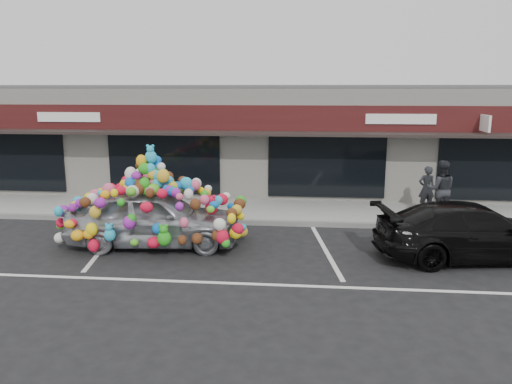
# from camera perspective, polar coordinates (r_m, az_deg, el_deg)

# --- Properties ---
(ground) EXTENTS (90.00, 90.00, 0.00)m
(ground) POSITION_cam_1_polar(r_m,az_deg,el_deg) (13.39, -4.15, -6.56)
(ground) COLOR black
(ground) RESTS_ON ground
(shop_building) EXTENTS (24.00, 7.20, 4.31)m
(shop_building) POSITION_cam_1_polar(r_m,az_deg,el_deg) (21.18, -0.41, 6.29)
(shop_building) COLOR silver
(shop_building) RESTS_ON ground
(sidewalk) EXTENTS (26.00, 3.00, 0.15)m
(sidewalk) POSITION_cam_1_polar(r_m,az_deg,el_deg) (17.17, -1.93, -2.12)
(sidewalk) COLOR gray
(sidewalk) RESTS_ON ground
(kerb) EXTENTS (26.00, 0.18, 0.16)m
(kerb) POSITION_cam_1_polar(r_m,az_deg,el_deg) (15.74, -2.64, -3.43)
(kerb) COLOR slate
(kerb) RESTS_ON ground
(parking_stripe_left) EXTENTS (0.73, 4.37, 0.01)m
(parking_stripe_left) POSITION_cam_1_polar(r_m,az_deg,el_deg) (14.44, -16.70, -5.65)
(parking_stripe_left) COLOR silver
(parking_stripe_left) RESTS_ON ground
(parking_stripe_mid) EXTENTS (0.73, 4.37, 0.01)m
(parking_stripe_mid) POSITION_cam_1_polar(r_m,az_deg,el_deg) (13.42, 7.95, -6.59)
(parking_stripe_mid) COLOR silver
(parking_stripe_mid) RESTS_ON ground
(lane_line) EXTENTS (14.00, 0.12, 0.01)m
(lane_line) POSITION_cam_1_polar(r_m,az_deg,el_deg) (11.06, 4.25, -10.61)
(lane_line) COLOR silver
(lane_line) RESTS_ON ground
(toy_car) EXTENTS (3.31, 5.03, 2.85)m
(toy_car) POSITION_cam_1_polar(r_m,az_deg,el_deg) (13.71, -11.60, -2.13)
(toy_car) COLOR gray
(toy_car) RESTS_ON ground
(black_sedan) EXTENTS (2.70, 5.09, 1.41)m
(black_sedan) POSITION_cam_1_polar(r_m,az_deg,el_deg) (13.60, 23.55, -4.17)
(black_sedan) COLOR black
(black_sedan) RESTS_ON ground
(pedestrian_a) EXTENTS (0.60, 0.43, 1.52)m
(pedestrian_a) POSITION_cam_1_polar(r_m,az_deg,el_deg) (17.60, 18.91, 0.37)
(pedestrian_a) COLOR black
(pedestrian_a) RESTS_ON sidewalk
(pedestrian_b) EXTENTS (0.94, 0.76, 1.85)m
(pedestrian_b) POSITION_cam_1_polar(r_m,az_deg,el_deg) (16.74, 20.34, 0.27)
(pedestrian_b) COLOR black
(pedestrian_b) RESTS_ON sidewalk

